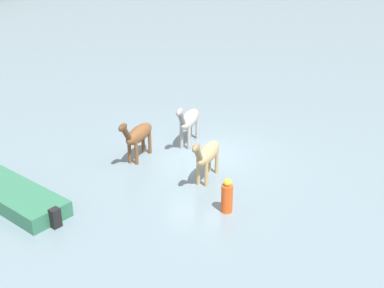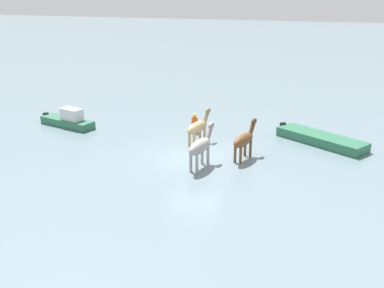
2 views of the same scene
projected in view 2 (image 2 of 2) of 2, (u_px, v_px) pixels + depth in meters
name	position (u px, v px, depth m)	size (l,w,h in m)	color
ground_plane	(196.00, 158.00, 22.05)	(210.37, 210.37, 0.00)	slate
horse_rear_stallion	(244.00, 140.00, 21.56)	(2.33, 0.93, 1.81)	brown
horse_gray_outer	(198.00, 127.00, 23.60)	(2.30, 0.90, 1.78)	tan
horse_mid_herd	(200.00, 146.00, 20.52)	(2.46, 0.83, 1.90)	#9E9993
boat_tender_starboard	(68.00, 121.00, 27.04)	(1.85, 3.93, 1.31)	#2D6B4C
boat_dinghy_port	(320.00, 140.00, 24.05)	(3.68, 5.02, 0.75)	#2D6B4C
buoy_channel_marker	(195.00, 124.00, 25.81)	(0.36, 0.36, 1.14)	#E54C19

